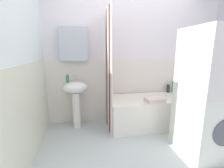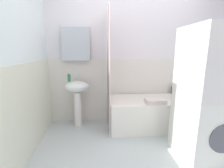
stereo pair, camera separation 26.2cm
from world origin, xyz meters
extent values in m
cube|color=silver|center=(0.00, 0.00, -0.02)|extent=(4.80, 5.60, 0.04)
cube|color=white|center=(0.00, 1.27, 1.20)|extent=(3.60, 0.05, 2.40)
cube|color=silver|center=(0.00, 1.24, 0.60)|extent=(3.60, 0.02, 1.20)
cube|color=silver|center=(-1.02, 1.18, 1.46)|extent=(0.48, 0.12, 0.56)
cube|color=white|center=(-1.57, 0.34, 1.20)|extent=(0.05, 1.81, 2.40)
cube|color=silver|center=(-1.54, 0.34, 0.60)|extent=(0.02, 1.81, 1.20)
cylinder|color=white|center=(-1.02, 1.03, 0.32)|extent=(0.14, 0.14, 0.63)
ellipsoid|color=white|center=(-1.02, 1.03, 0.73)|extent=(0.44, 0.34, 0.20)
cylinder|color=silver|center=(-1.02, 1.13, 0.86)|extent=(0.03, 0.03, 0.05)
cylinder|color=silver|center=(-1.02, 1.08, 0.91)|extent=(0.02, 0.10, 0.02)
sphere|color=silver|center=(-1.02, 1.13, 0.94)|extent=(0.03, 0.03, 0.03)
cylinder|color=#258050|center=(-1.14, 1.01, 0.89)|extent=(0.05, 0.05, 0.11)
sphere|color=#2E262C|center=(-1.14, 1.01, 0.96)|extent=(0.02, 0.02, 0.02)
cube|color=white|center=(0.28, 0.87, 0.26)|extent=(1.47, 0.70, 0.52)
cube|color=white|center=(-0.47, 0.59, 1.00)|extent=(0.01, 0.14, 2.00)
cube|color=brown|center=(-0.47, 0.73, 1.00)|extent=(0.01, 0.14, 2.00)
cube|color=white|center=(-0.47, 0.87, 1.00)|extent=(0.01, 0.14, 2.00)
cube|color=brown|center=(-0.47, 1.01, 1.00)|extent=(0.01, 0.14, 2.00)
cube|color=white|center=(-0.47, 1.15, 1.00)|extent=(0.01, 0.14, 2.00)
cylinder|color=#22794E|center=(0.91, 1.15, 0.62)|extent=(0.05, 0.05, 0.20)
cylinder|color=black|center=(0.91, 1.15, 0.73)|extent=(0.04, 0.04, 0.02)
cylinder|color=#302E30|center=(0.80, 1.16, 0.59)|extent=(0.06, 0.06, 0.14)
cylinder|color=#2B262A|center=(0.80, 1.16, 0.67)|extent=(0.04, 0.04, 0.02)
cube|color=silver|center=(0.27, 0.63, 0.55)|extent=(0.33, 0.22, 0.07)
cube|color=white|center=(0.66, -0.01, 0.41)|extent=(0.60, 0.63, 0.81)
cube|color=white|center=(0.66, -0.01, 1.22)|extent=(0.60, 0.63, 0.81)
camera|label=1|loc=(-0.90, -1.67, 1.35)|focal=25.30mm
camera|label=2|loc=(-0.64, -1.71, 1.35)|focal=25.30mm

